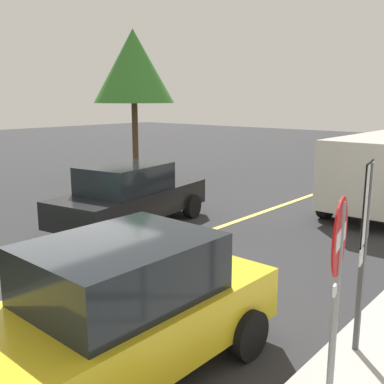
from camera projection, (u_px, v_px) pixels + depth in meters
name	position (u px, v px, depth m)	size (l,w,h in m)	color
ground_plane	(67.00, 281.00, 8.12)	(80.00, 80.00, 0.00)	#2D2D30
lane_marking_centre	(179.00, 241.00, 10.34)	(28.00, 0.16, 0.01)	#E0D14C
stop_sign	(337.00, 273.00, 4.28)	(0.74, 0.20, 2.34)	gray
speed_limit_sign	(365.00, 225.00, 5.31)	(0.53, 0.13, 2.52)	#4C4C51
car_yellow_far_lane	(113.00, 314.00, 5.09)	(4.35, 2.05, 1.67)	gold
car_black_approaching	(130.00, 196.00, 11.39)	(4.70, 2.53, 1.63)	black
tree_centre_verge	(133.00, 67.00, 17.24)	(3.12, 3.12, 5.83)	#513823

